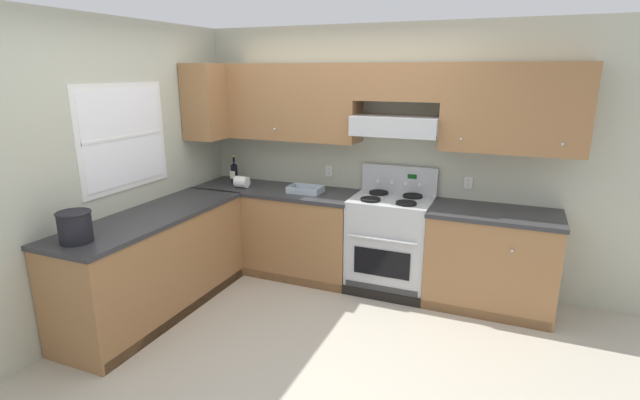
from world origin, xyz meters
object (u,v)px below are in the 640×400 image
object	(u,v)px
wine_bottle	(234,172)
paper_towel_roll	(242,182)
bowl	(305,190)
bucket	(75,226)
stove	(390,243)

from	to	relation	value
wine_bottle	paper_towel_roll	world-z (taller)	wine_bottle
wine_bottle	bowl	bearing A→B (deg)	-6.78
bowl	bucket	distance (m)	2.17
bucket	paper_towel_roll	bearing A→B (deg)	83.27
stove	wine_bottle	world-z (taller)	wine_bottle
wine_bottle	bowl	distance (m)	0.92
bowl	paper_towel_roll	bearing A→B (deg)	-174.77
bowl	paper_towel_roll	xyz separation A→B (m)	(-0.71, -0.07, 0.04)
stove	bowl	distance (m)	1.00
stove	bucket	xyz separation A→B (m)	(-1.82, -1.99, 0.55)
bowl	paper_towel_roll	world-z (taller)	paper_towel_roll
wine_bottle	bowl	world-z (taller)	wine_bottle
bowl	bucket	bearing A→B (deg)	-115.57
bowl	bucket	xyz separation A→B (m)	(-0.93, -1.95, 0.10)
bucket	paper_towel_roll	size ratio (longest dim) A/B	1.71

